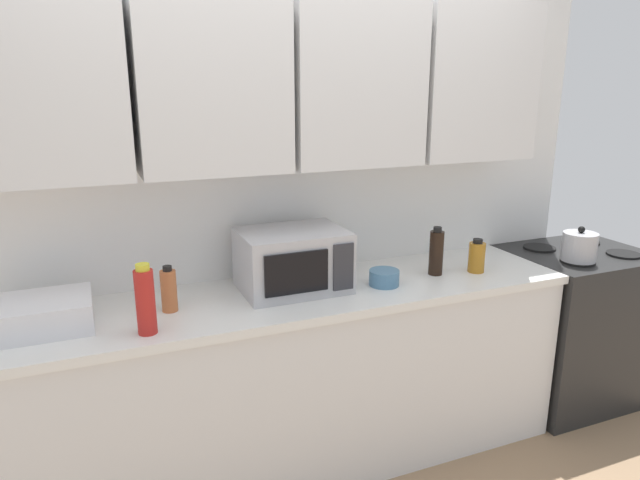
% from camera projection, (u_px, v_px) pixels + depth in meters
% --- Properties ---
extents(wall_back_with_cabinets, '(3.51, 0.38, 2.60)m').
position_uv_depth(wall_back_with_cabinets, '(279.00, 138.00, 2.64)').
color(wall_back_with_cabinets, white).
rests_on(wall_back_with_cabinets, ground_plane).
extents(counter_run, '(2.64, 0.63, 0.90)m').
position_uv_depth(counter_run, '(299.00, 379.00, 2.74)').
color(counter_run, silver).
rests_on(counter_run, ground_plane).
extents(stove_range, '(0.76, 0.64, 0.91)m').
position_uv_depth(stove_range, '(571.00, 325.00, 3.35)').
color(stove_range, black).
rests_on(stove_range, ground_plane).
extents(kettle, '(0.18, 0.18, 0.19)m').
position_uv_depth(kettle, '(579.00, 246.00, 3.02)').
color(kettle, '#B2B2B7').
rests_on(kettle, stove_range).
extents(microwave, '(0.48, 0.37, 0.28)m').
position_uv_depth(microwave, '(293.00, 260.00, 2.62)').
color(microwave, '#B7B7BC').
rests_on(microwave, counter_run).
extents(dish_rack, '(0.38, 0.30, 0.12)m').
position_uv_depth(dish_rack, '(40.00, 314.00, 2.21)').
color(dish_rack, silver).
rests_on(dish_rack, counter_run).
extents(bottle_spice_jar, '(0.07, 0.07, 0.20)m').
position_uv_depth(bottle_spice_jar, '(169.00, 290.00, 2.37)').
color(bottle_spice_jar, '#BC6638').
rests_on(bottle_spice_jar, counter_run).
extents(bottle_amber_vinegar, '(0.08, 0.08, 0.17)m').
position_uv_depth(bottle_amber_vinegar, '(477.00, 257.00, 2.87)').
color(bottle_amber_vinegar, '#AD701E').
rests_on(bottle_amber_vinegar, counter_run).
extents(bottle_soy_dark, '(0.07, 0.07, 0.24)m').
position_uv_depth(bottle_soy_dark, '(436.00, 252.00, 2.83)').
color(bottle_soy_dark, black).
rests_on(bottle_soy_dark, counter_run).
extents(bottle_red_sauce, '(0.07, 0.07, 0.28)m').
position_uv_depth(bottle_red_sauce, '(145.00, 300.00, 2.15)').
color(bottle_red_sauce, red).
rests_on(bottle_red_sauce, counter_run).
extents(bowl_ceramic_small, '(0.14, 0.14, 0.07)m').
position_uv_depth(bowl_ceramic_small, '(384.00, 278.00, 2.69)').
color(bowl_ceramic_small, teal).
rests_on(bowl_ceramic_small, counter_run).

